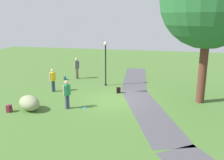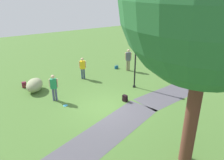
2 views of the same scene
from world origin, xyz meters
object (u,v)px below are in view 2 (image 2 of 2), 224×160
(lamp_post, at_px, (135,58))
(lawn_boulder, at_px, (35,85))
(woman_with_handbag, at_px, (128,58))
(man_near_boulder, at_px, (54,86))
(passerby_on_path, at_px, (83,67))
(handbag_on_grass, at_px, (116,67))
(backpack_by_boulder, at_px, (24,85))
(spare_backpack_on_lawn, at_px, (125,98))
(large_shade_tree, at_px, (211,0))
(frisbee_on_grass, at_px, (65,106))

(lamp_post, height_order, lawn_boulder, lamp_post)
(woman_with_handbag, distance_m, man_near_boulder, 7.11)
(passerby_on_path, bearing_deg, lamp_post, 126.94)
(lawn_boulder, bearing_deg, man_near_boulder, 110.50)
(lawn_boulder, distance_m, handbag_on_grass, 7.03)
(woman_with_handbag, bearing_deg, handbag_on_grass, -55.91)
(passerby_on_path, relative_size, handbag_on_grass, 4.90)
(passerby_on_path, bearing_deg, woman_with_handbag, 175.95)
(woman_with_handbag, relative_size, passerby_on_path, 1.10)
(man_near_boulder, bearing_deg, lawn_boulder, -69.50)
(backpack_by_boulder, distance_m, spare_backpack_on_lawn, 7.14)
(large_shade_tree, xyz_separation_m, handbag_on_grass, (-3.29, -10.51, -5.94))
(man_near_boulder, relative_size, frisbee_on_grass, 6.45)
(large_shade_tree, bearing_deg, handbag_on_grass, -107.39)
(woman_with_handbag, relative_size, spare_backpack_on_lawn, 4.53)
(woman_with_handbag, height_order, spare_backpack_on_lawn, woman_with_handbag)
(handbag_on_grass, distance_m, frisbee_on_grass, 7.06)
(large_shade_tree, distance_m, handbag_on_grass, 12.51)
(backpack_by_boulder, xyz_separation_m, spare_backpack_on_lawn, (-4.87, 5.23, 0.00))
(large_shade_tree, relative_size, lamp_post, 2.63)
(man_near_boulder, bearing_deg, frisbee_on_grass, 107.54)
(man_near_boulder, relative_size, backpack_by_boulder, 4.19)
(large_shade_tree, xyz_separation_m, frisbee_on_grass, (2.63, -6.66, -6.07))
(man_near_boulder, xyz_separation_m, backpack_by_boulder, (1.25, -2.95, -0.78))
(handbag_on_grass, relative_size, backpack_by_boulder, 0.84)
(frisbee_on_grass, bearing_deg, spare_backpack_on_lawn, 158.18)
(lawn_boulder, bearing_deg, woman_with_handbag, -179.65)
(spare_backpack_on_lawn, bearing_deg, man_near_boulder, -32.13)
(lawn_boulder, xyz_separation_m, frisbee_on_grass, (-1.04, 2.93, -0.42))
(large_shade_tree, height_order, frisbee_on_grass, large_shade_tree)
(large_shade_tree, bearing_deg, passerby_on_path, -89.78)
(frisbee_on_grass, bearing_deg, passerby_on_path, -128.53)
(woman_with_handbag, bearing_deg, passerby_on_path, -4.05)
(lamp_post, xyz_separation_m, passerby_on_path, (2.42, -3.22, -1.14))
(passerby_on_path, xyz_separation_m, backpack_by_boulder, (4.15, -0.64, -0.76))
(lawn_boulder, relative_size, passerby_on_path, 1.08)
(spare_backpack_on_lawn, bearing_deg, handbag_on_grass, -116.70)
(lamp_post, relative_size, spare_backpack_on_lawn, 8.43)
(lawn_boulder, bearing_deg, spare_backpack_on_lawn, 135.66)
(lamp_post, height_order, passerby_on_path, lamp_post)
(frisbee_on_grass, bearing_deg, large_shade_tree, 111.54)
(man_near_boulder, bearing_deg, passerby_on_path, -141.34)
(large_shade_tree, relative_size, passerby_on_path, 5.40)
(man_near_boulder, bearing_deg, lamp_post, 170.36)
(lamp_post, relative_size, lawn_boulder, 1.89)
(man_near_boulder, height_order, backpack_by_boulder, man_near_boulder)
(lawn_boulder, height_order, backpack_by_boulder, lawn_boulder)
(backpack_by_boulder, relative_size, frisbee_on_grass, 1.54)
(lawn_boulder, bearing_deg, large_shade_tree, 110.94)
(lamp_post, bearing_deg, woman_with_handbag, -117.06)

